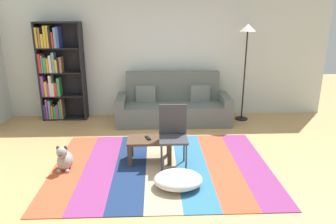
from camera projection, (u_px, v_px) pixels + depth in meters
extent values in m
plane|color=tan|center=(173.00, 167.00, 4.62)|extent=(14.00, 14.00, 0.00)
cube|color=silver|center=(167.00, 52.00, 6.65)|extent=(6.80, 0.10, 2.70)
cube|color=#C64C2D|center=(69.00, 168.00, 4.58)|extent=(0.45, 2.35, 0.01)
cube|color=#843370|center=(100.00, 168.00, 4.59)|extent=(0.45, 2.35, 0.01)
cube|color=navy|center=(131.00, 167.00, 4.61)|extent=(0.45, 2.35, 0.01)
cube|color=tan|center=(161.00, 166.00, 4.63)|extent=(0.45, 2.35, 0.01)
cube|color=teal|center=(192.00, 166.00, 4.65)|extent=(0.45, 2.35, 0.01)
cube|color=#C64C2D|center=(222.00, 165.00, 4.66)|extent=(0.45, 2.35, 0.01)
cube|color=#843370|center=(252.00, 165.00, 4.68)|extent=(0.45, 2.35, 0.01)
cube|color=#59605B|center=(173.00, 113.00, 6.43)|extent=(1.90, 0.80, 0.40)
cube|color=#59605B|center=(173.00, 86.00, 6.56)|extent=(1.90, 0.20, 0.60)
cube|color=#59605B|center=(122.00, 110.00, 6.36)|extent=(0.18, 0.80, 0.56)
cube|color=#59605B|center=(224.00, 109.00, 6.44)|extent=(0.18, 0.80, 0.56)
cube|color=slate|center=(146.00, 94.00, 6.47)|extent=(0.42, 0.19, 0.36)
cube|color=slate|center=(200.00, 94.00, 6.51)|extent=(0.42, 0.19, 0.36)
cube|color=black|center=(40.00, 72.00, 6.42)|extent=(0.04, 0.28, 1.98)
cube|color=black|center=(83.00, 72.00, 6.45)|extent=(0.04, 0.28, 1.98)
cube|color=black|center=(64.00, 71.00, 6.56)|extent=(0.90, 0.01, 1.98)
cube|color=black|center=(67.00, 118.00, 6.73)|extent=(0.86, 0.28, 0.02)
cube|color=black|center=(64.00, 95.00, 6.58)|extent=(0.86, 0.28, 0.02)
cube|color=black|center=(62.00, 72.00, 6.43)|extent=(0.86, 0.28, 0.02)
cube|color=black|center=(59.00, 48.00, 6.29)|extent=(0.86, 0.28, 0.02)
cube|color=black|center=(57.00, 23.00, 6.14)|extent=(0.86, 0.28, 0.02)
cube|color=#334CB2|center=(46.00, 111.00, 6.62)|extent=(0.03, 0.17, 0.30)
cube|color=purple|center=(48.00, 109.00, 6.60)|extent=(0.04, 0.16, 0.42)
cube|color=#668C99|center=(51.00, 109.00, 6.62)|extent=(0.05, 0.19, 0.39)
cube|color=orange|center=(53.00, 112.00, 6.63)|extent=(0.03, 0.17, 0.28)
cube|color=green|center=(56.00, 112.00, 6.65)|extent=(0.05, 0.20, 0.26)
cube|color=purple|center=(58.00, 111.00, 6.63)|extent=(0.04, 0.16, 0.30)
cube|color=green|center=(61.00, 109.00, 6.65)|extent=(0.03, 0.23, 0.38)
cube|color=#8C6647|center=(63.00, 108.00, 6.64)|extent=(0.04, 0.22, 0.43)
cube|color=purple|center=(44.00, 85.00, 6.49)|extent=(0.05, 0.23, 0.42)
cube|color=gold|center=(47.00, 88.00, 6.48)|extent=(0.05, 0.18, 0.30)
cube|color=purple|center=(49.00, 89.00, 6.48)|extent=(0.04, 0.17, 0.28)
cube|color=silver|center=(52.00, 85.00, 6.49)|extent=(0.05, 0.22, 0.43)
cube|color=silver|center=(55.00, 89.00, 6.52)|extent=(0.04, 0.24, 0.27)
cube|color=red|center=(57.00, 89.00, 6.53)|extent=(0.05, 0.26, 0.28)
cube|color=green|center=(59.00, 87.00, 6.49)|extent=(0.05, 0.19, 0.37)
cube|color=red|center=(41.00, 63.00, 6.35)|extent=(0.05, 0.25, 0.37)
cube|color=#668C99|center=(43.00, 64.00, 6.34)|extent=(0.03, 0.21, 0.34)
cube|color=green|center=(46.00, 65.00, 6.36)|extent=(0.05, 0.23, 0.30)
cube|color=orange|center=(49.00, 65.00, 6.37)|extent=(0.04, 0.24, 0.29)
cube|color=silver|center=(51.00, 64.00, 6.34)|extent=(0.05, 0.19, 0.34)
cube|color=#668C99|center=(54.00, 62.00, 6.32)|extent=(0.05, 0.17, 0.40)
cube|color=gold|center=(58.00, 66.00, 6.38)|extent=(0.04, 0.24, 0.26)
cube|color=black|center=(59.00, 65.00, 6.35)|extent=(0.03, 0.18, 0.31)
cube|color=#8C6647|center=(61.00, 65.00, 6.35)|extent=(0.04, 0.18, 0.31)
cube|color=gold|center=(37.00, 38.00, 6.17)|extent=(0.04, 0.18, 0.39)
cube|color=#8C6647|center=(41.00, 38.00, 6.21)|extent=(0.04, 0.24, 0.39)
cube|color=gold|center=(43.00, 41.00, 6.19)|extent=(0.05, 0.16, 0.27)
cube|color=gold|center=(46.00, 37.00, 6.17)|extent=(0.05, 0.16, 0.42)
cube|color=gold|center=(48.00, 37.00, 6.18)|extent=(0.04, 0.19, 0.42)
cube|color=black|center=(51.00, 38.00, 6.19)|extent=(0.04, 0.18, 0.37)
cube|color=red|center=(54.00, 40.00, 6.24)|extent=(0.03, 0.26, 0.30)
cube|color=#668C99|center=(56.00, 38.00, 6.20)|extent=(0.05, 0.21, 0.39)
cube|color=#334CB2|center=(59.00, 37.00, 6.22)|extent=(0.04, 0.26, 0.40)
cube|color=#513826|center=(150.00, 140.00, 4.72)|extent=(0.66, 0.41, 0.04)
cube|color=#513826|center=(130.00, 156.00, 4.60)|extent=(0.06, 0.06, 0.32)
cube|color=#513826|center=(169.00, 155.00, 4.62)|extent=(0.06, 0.06, 0.32)
cube|color=#513826|center=(131.00, 146.00, 4.92)|extent=(0.06, 0.06, 0.32)
cube|color=#513826|center=(169.00, 146.00, 4.94)|extent=(0.06, 0.06, 0.32)
ellipsoid|color=white|center=(178.00, 180.00, 4.06)|extent=(0.63, 0.51, 0.20)
ellipsoid|color=#9E998E|center=(65.00, 160.00, 4.54)|extent=(0.22, 0.30, 0.26)
sphere|color=#9E998E|center=(62.00, 152.00, 4.39)|extent=(0.15, 0.15, 0.15)
ellipsoid|color=#474440|center=(61.00, 155.00, 4.33)|extent=(0.06, 0.07, 0.05)
ellipsoid|color=#474440|center=(58.00, 148.00, 4.39)|extent=(0.05, 0.04, 0.08)
ellipsoid|color=#474440|center=(66.00, 148.00, 4.39)|extent=(0.05, 0.04, 0.08)
sphere|color=#9E998E|center=(59.00, 171.00, 4.44)|extent=(0.06, 0.06, 0.06)
sphere|color=#9E998E|center=(67.00, 171.00, 4.44)|extent=(0.06, 0.06, 0.06)
cylinder|color=black|center=(241.00, 119.00, 6.69)|extent=(0.26, 0.26, 0.02)
cylinder|color=black|center=(244.00, 76.00, 6.42)|extent=(0.03, 0.03, 1.78)
cone|color=white|center=(248.00, 28.00, 6.13)|extent=(0.32, 0.32, 0.14)
cube|color=black|center=(148.00, 138.00, 4.71)|extent=(0.10, 0.16, 0.02)
cube|color=#38383D|center=(173.00, 139.00, 4.49)|extent=(0.40, 0.40, 0.03)
cube|color=#38383D|center=(173.00, 119.00, 4.59)|extent=(0.40, 0.03, 0.44)
cylinder|color=#38383D|center=(162.00, 159.00, 4.39)|extent=(0.02, 0.02, 0.42)
cylinder|color=#38383D|center=(186.00, 159.00, 4.40)|extent=(0.02, 0.02, 0.42)
cylinder|color=#38383D|center=(161.00, 149.00, 4.72)|extent=(0.02, 0.02, 0.42)
cylinder|color=#38383D|center=(184.00, 149.00, 4.73)|extent=(0.02, 0.02, 0.42)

